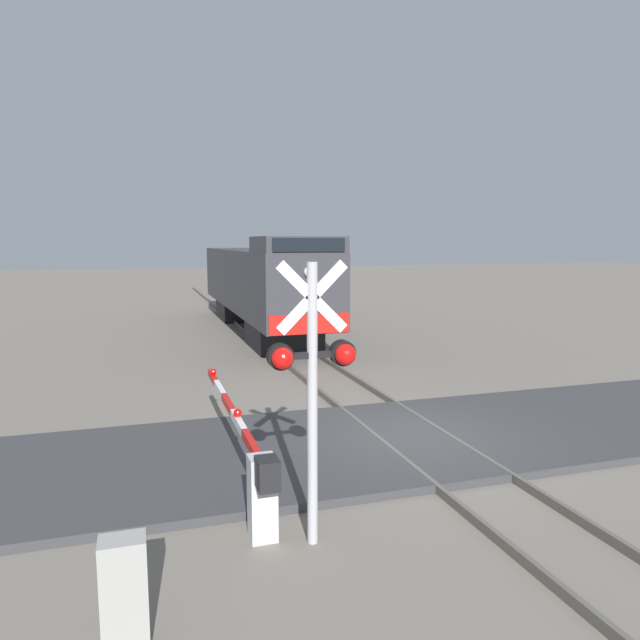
{
  "coord_description": "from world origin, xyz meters",
  "views": [
    {
      "loc": [
        -5.2,
        -10.29,
        4.04
      ],
      "look_at": [
        -0.93,
        3.33,
        2.1
      ],
      "focal_mm": 32.67,
      "sensor_mm": 36.0,
      "label": 1
    }
  ],
  "objects_px": {
    "utility_cabinet": "(124,592)",
    "locomotive": "(260,283)",
    "crossing_signal": "(313,373)",
    "crossing_gate": "(250,459)"
  },
  "relations": [
    {
      "from": "utility_cabinet",
      "to": "locomotive",
      "type": "bearing_deg",
      "value": 74.53
    },
    {
      "from": "crossing_signal",
      "to": "locomotive",
      "type": "bearing_deg",
      "value": 80.46
    },
    {
      "from": "crossing_gate",
      "to": "utility_cabinet",
      "type": "height_order",
      "value": "crossing_gate"
    },
    {
      "from": "crossing_signal",
      "to": "utility_cabinet",
      "type": "bearing_deg",
      "value": -150.28
    },
    {
      "from": "locomotive",
      "to": "crossing_gate",
      "type": "height_order",
      "value": "locomotive"
    },
    {
      "from": "utility_cabinet",
      "to": "crossing_gate",
      "type": "bearing_deg",
      "value": 55.46
    },
    {
      "from": "crossing_signal",
      "to": "crossing_gate",
      "type": "height_order",
      "value": "crossing_signal"
    },
    {
      "from": "crossing_gate",
      "to": "locomotive",
      "type": "bearing_deg",
      "value": 77.82
    },
    {
      "from": "crossing_gate",
      "to": "crossing_signal",
      "type": "bearing_deg",
      "value": -62.33
    },
    {
      "from": "crossing_signal",
      "to": "crossing_gate",
      "type": "xyz_separation_m",
      "value": [
        -0.62,
        1.19,
        -1.53
      ]
    }
  ]
}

